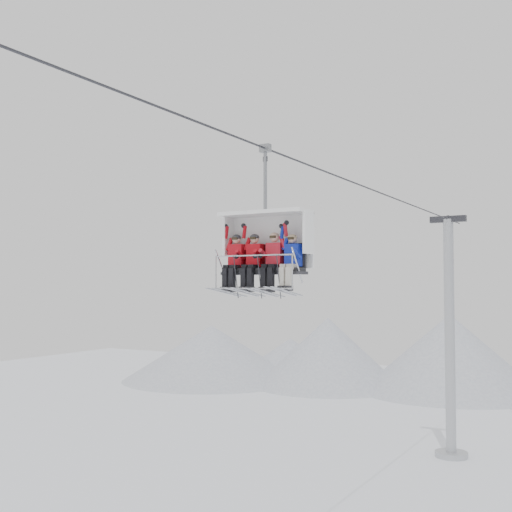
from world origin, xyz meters
The scene contains 8 objects.
ridgeline centered at (-1.58, 42.05, 2.84)m, with size 72.00×21.00×7.00m.
lift_tower_right centered at (0.00, 22.00, 5.78)m, with size 2.00×1.80×13.48m.
haul_cable centered at (0.00, 0.00, 13.30)m, with size 0.06×0.06×50.00m, color #2F2F35.
chairlift_carrier centered at (0.00, 0.64, 10.71)m, with size 2.54×1.17×3.98m.
skier_far_left centered at (-0.86, 0.34, 10.24)m, with size 0.44×1.69×1.71m.
skier_center_left centered at (-0.28, 0.34, 10.23)m, with size 0.43×1.69×1.69m.
skier_center_right centered at (0.34, 0.34, 10.24)m, with size 0.44×1.69×1.71m.
skier_far_right centered at (0.88, 0.33, 10.21)m, with size 0.41×1.69×1.61m.
Camera 1 is at (8.41, -14.78, 9.51)m, focal length 45.00 mm.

